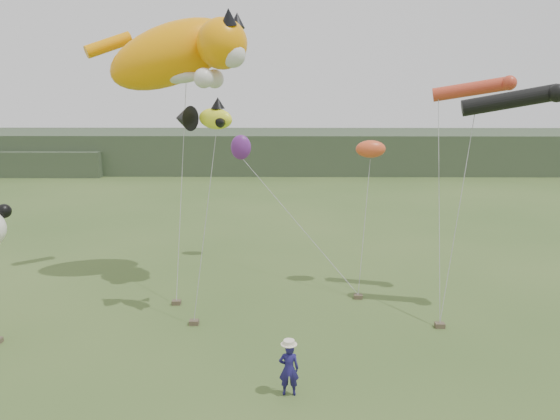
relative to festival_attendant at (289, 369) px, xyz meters
The scene contains 8 objects.
ground 1.06m from the festival_attendant, 165.48° to the left, with size 120.00×120.00×0.00m, color #385123.
headland 45.04m from the festival_attendant, 94.85° to the left, with size 90.00×13.00×4.00m.
festival_attendant is the anchor object (origin of this frame).
sandbag_anchors 5.58m from the festival_attendant, 109.96° to the left, with size 15.74×4.44×0.17m.
cat_kite 13.90m from the festival_attendant, 114.80° to the left, with size 7.24×3.94×4.21m.
fish_kite 9.27m from the festival_attendant, 118.01° to the left, with size 2.49×1.64×1.20m.
tube_kites 12.88m from the festival_attendant, 41.27° to the left, with size 4.06×3.32×1.52m.
misc_kites 12.10m from the festival_attendant, 88.43° to the left, with size 6.87×4.58×1.31m.
Camera 1 is at (0.60, -14.09, 8.41)m, focal length 35.00 mm.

